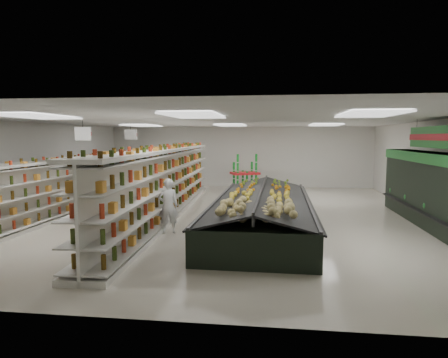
# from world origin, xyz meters

# --- Properties ---
(floor) EXTENTS (16.00, 16.00, 0.00)m
(floor) POSITION_xyz_m (0.00, 0.00, 0.00)
(floor) COLOR beige
(floor) RESTS_ON ground
(ceiling) EXTENTS (14.00, 16.00, 0.02)m
(ceiling) POSITION_xyz_m (0.00, 0.00, 3.20)
(ceiling) COLOR white
(ceiling) RESTS_ON wall_back
(wall_back) EXTENTS (14.00, 0.02, 3.20)m
(wall_back) POSITION_xyz_m (0.00, 8.00, 1.60)
(wall_back) COLOR silver
(wall_back) RESTS_ON floor
(wall_front) EXTENTS (14.00, 0.02, 3.20)m
(wall_front) POSITION_xyz_m (0.00, -8.00, 1.60)
(wall_front) COLOR silver
(wall_front) RESTS_ON floor
(wall_left) EXTENTS (0.02, 16.00, 3.20)m
(wall_left) POSITION_xyz_m (-7.00, 0.00, 1.60)
(wall_left) COLOR silver
(wall_left) RESTS_ON floor
(wall_right) EXTENTS (0.02, 16.00, 3.20)m
(wall_right) POSITION_xyz_m (7.00, 0.00, 1.60)
(wall_right) COLOR silver
(wall_right) RESTS_ON floor
(produce_wall_case) EXTENTS (0.93, 8.00, 2.20)m
(produce_wall_case) POSITION_xyz_m (6.53, -1.50, 1.24)
(produce_wall_case) COLOR black
(produce_wall_case) RESTS_ON floor
(aisle_sign_near) EXTENTS (0.52, 0.06, 0.75)m
(aisle_sign_near) POSITION_xyz_m (-3.80, -2.00, 2.75)
(aisle_sign_near) COLOR white
(aisle_sign_near) RESTS_ON ceiling
(aisle_sign_far) EXTENTS (0.52, 0.06, 0.75)m
(aisle_sign_far) POSITION_xyz_m (-3.80, 2.00, 2.75)
(aisle_sign_far) COLOR white
(aisle_sign_far) RESTS_ON ceiling
(hortifruti_banner) EXTENTS (0.12, 3.20, 0.95)m
(hortifruti_banner) POSITION_xyz_m (6.25, -1.50, 2.65)
(hortifruti_banner) COLOR #1E7229
(hortifruti_banner) RESTS_ON ceiling
(gondola_left) EXTENTS (1.20, 11.09, 1.92)m
(gondola_left) POSITION_xyz_m (-5.15, 0.47, 0.88)
(gondola_left) COLOR silver
(gondola_left) RESTS_ON floor
(gondola_center) EXTENTS (1.49, 13.12, 2.27)m
(gondola_center) POSITION_xyz_m (-1.74, -0.45, 1.04)
(gondola_center) COLOR silver
(gondola_center) RESTS_ON floor
(produce_island) EXTENTS (2.97, 7.92, 1.18)m
(produce_island) POSITION_xyz_m (1.55, -1.80, 0.54)
(produce_island) COLOR black
(produce_island) RESTS_ON floor
(soda_endcap) EXTENTS (1.55, 1.33, 1.67)m
(soda_endcap) POSITION_xyz_m (0.46, 6.08, 0.81)
(soda_endcap) COLOR #B1141D
(soda_endcap) RESTS_ON floor
(shopper_main) EXTENTS (0.65, 0.54, 1.53)m
(shopper_main) POSITION_xyz_m (-1.00, -2.80, 0.76)
(shopper_main) COLOR white
(shopper_main) RESTS_ON floor
(shopper_background) EXTENTS (0.50, 0.78, 1.57)m
(shopper_background) POSITION_xyz_m (-3.51, 4.19, 0.79)
(shopper_background) COLOR tan
(shopper_background) RESTS_ON floor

